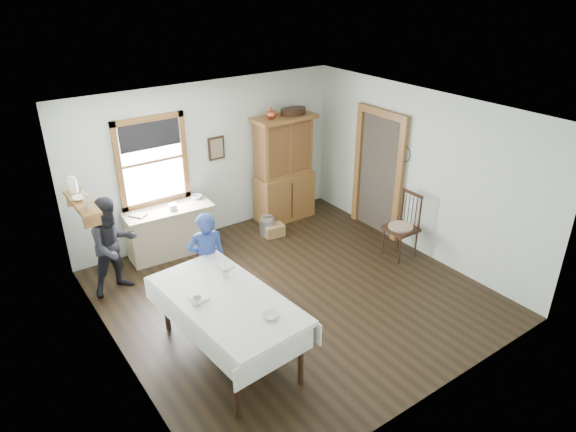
{
  "coord_description": "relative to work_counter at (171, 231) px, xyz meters",
  "views": [
    {
      "loc": [
        -3.71,
        -5.1,
        4.35
      ],
      "look_at": [
        0.12,
        0.3,
        1.13
      ],
      "focal_mm": 32.0,
      "sensor_mm": 36.0,
      "label": 1
    }
  ],
  "objects": [
    {
      "name": "figure_dark",
      "position": [
        -1.09,
        -0.55,
        0.28
      ],
      "size": [
        0.74,
        0.61,
        1.38
      ],
      "primitive_type": "imported",
      "rotation": [
        0.0,
        0.0,
        0.14
      ],
      "color": "black",
      "rests_on": "room"
    },
    {
      "name": "rug_beater",
      "position": [
        3.4,
        -1.85,
        1.31
      ],
      "size": [
        0.01,
        0.27,
        0.27
      ],
      "primitive_type": "torus",
      "rotation": [
        0.0,
        1.57,
        0.0
      ],
      "color": "black",
      "rests_on": "room"
    },
    {
      "name": "pail",
      "position": [
        1.67,
        -0.36,
        -0.26
      ],
      "size": [
        0.34,
        0.34,
        0.3
      ],
      "primitive_type": "cube",
      "rotation": [
        0.0,
        0.0,
        0.28
      ],
      "color": "#A5A7AD",
      "rests_on": "room"
    },
    {
      "name": "shelf_bowl",
      "position": [
        -1.42,
        -0.6,
        1.19
      ],
      "size": [
        0.22,
        0.22,
        0.05
      ],
      "primitive_type": "imported",
      "color": "silver",
      "rests_on": "wall_shelf"
    },
    {
      "name": "wicker_basket",
      "position": [
        1.74,
        -0.47,
        -0.31
      ],
      "size": [
        0.38,
        0.3,
        0.21
      ],
      "primitive_type": "cube",
      "rotation": [
        0.0,
        0.0,
        -0.15
      ],
      "color": "#A37549",
      "rests_on": "room"
    },
    {
      "name": "window",
      "position": [
        -0.05,
        0.31,
        1.22
      ],
      "size": [
        1.18,
        0.07,
        1.48
      ],
      "color": "white",
      "rests_on": "room"
    },
    {
      "name": "table_cup_a",
      "position": [
        -0.8,
        -2.67,
        0.48
      ],
      "size": [
        0.16,
        0.16,
        0.1
      ],
      "primitive_type": "imported",
      "rotation": [
        0.0,
        0.0,
        0.4
      ],
      "color": "silver",
      "rests_on": "dining_table"
    },
    {
      "name": "room",
      "position": [
        0.95,
        -2.15,
        0.94
      ],
      "size": [
        5.01,
        5.01,
        2.7
      ],
      "color": "black",
      "rests_on": "ground"
    },
    {
      "name": "doorway",
      "position": [
        3.4,
        -1.3,
        0.75
      ],
      "size": [
        0.09,
        1.14,
        2.22
      ],
      "color": "#3F362D",
      "rests_on": "room"
    },
    {
      "name": "woman_blue",
      "position": [
        -0.16,
        -1.66,
        0.26
      ],
      "size": [
        0.56,
        0.45,
        1.34
      ],
      "primitive_type": "imported",
      "rotation": [
        0.0,
        0.0,
        2.85
      ],
      "color": "navy",
      "rests_on": "room"
    },
    {
      "name": "work_counter",
      "position": [
        0.0,
        0.0,
        0.0
      ],
      "size": [
        1.46,
        0.63,
        0.82
      ],
      "primitive_type": "cube",
      "rotation": [
        0.0,
        0.0,
        -0.06
      ],
      "color": "tan",
      "rests_on": "room"
    },
    {
      "name": "counter_bowl",
      "position": [
        0.56,
        0.11,
        0.44
      ],
      "size": [
        0.23,
        0.23,
        0.06
      ],
      "primitive_type": "imported",
      "rotation": [
        0.0,
        0.0,
        -0.26
      ],
      "color": "silver",
      "rests_on": "work_counter"
    },
    {
      "name": "wall_shelf",
      "position": [
        -1.42,
        -0.62,
        1.16
      ],
      "size": [
        0.24,
        1.0,
        0.44
      ],
      "color": "#98632F",
      "rests_on": "room"
    },
    {
      "name": "china_hutch",
      "position": [
        2.32,
        0.03,
        0.58
      ],
      "size": [
        1.16,
        0.55,
        1.98
      ],
      "primitive_type": "cube",
      "rotation": [
        0.0,
        0.0,
        0.0
      ],
      "color": "#98632F",
      "rests_on": "room"
    },
    {
      "name": "framed_picture",
      "position": [
        1.1,
        0.31,
        1.14
      ],
      "size": [
        0.3,
        0.04,
        0.4
      ],
      "primitive_type": "cube",
      "color": "black",
      "rests_on": "room"
    },
    {
      "name": "spindle_chair",
      "position": [
        3.04,
        -2.26,
        0.14
      ],
      "size": [
        0.52,
        0.52,
        1.11
      ],
      "primitive_type": "cube",
      "rotation": [
        0.0,
        0.0,
        -0.02
      ],
      "color": "black",
      "rests_on": "room"
    },
    {
      "name": "table_bowl",
      "position": [
        -0.24,
        -3.36,
        0.46
      ],
      "size": [
        0.25,
        0.25,
        0.05
      ],
      "primitive_type": "imported",
      "rotation": [
        0.0,
        0.0,
        0.3
      ],
      "color": "silver",
      "rests_on": "dining_table"
    },
    {
      "name": "dining_table",
      "position": [
        -0.46,
        -2.75,
        0.01
      ],
      "size": [
        1.27,
        2.18,
        0.84
      ],
      "primitive_type": "cube",
      "rotation": [
        0.0,
        0.0,
        0.08
      ],
      "color": "silver",
      "rests_on": "room"
    },
    {
      "name": "counter_book",
      "position": [
        -0.57,
        -0.01,
        0.42
      ],
      "size": [
        0.25,
        0.26,
        0.02
      ],
      "primitive_type": "imported",
      "rotation": [
        0.0,
        0.0,
        0.57
      ],
      "color": "#7B6B52",
      "rests_on": "work_counter"
    },
    {
      "name": "table_cup_b",
      "position": [
        -0.25,
        -2.36,
        0.47
      ],
      "size": [
        0.11,
        0.11,
        0.09
      ],
      "primitive_type": "imported",
      "rotation": [
        0.0,
        0.0,
        0.28
      ],
      "color": "silver",
      "rests_on": "dining_table"
    }
  ]
}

